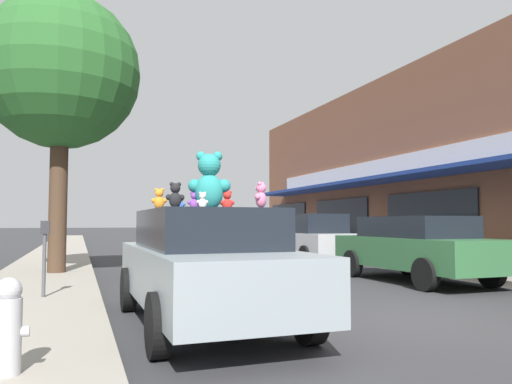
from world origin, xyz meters
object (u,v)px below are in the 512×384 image
object	(u,v)px
teddy_bear_giant	(209,182)
fire_hydrant	(8,326)
parking_meter	(45,248)
teddy_bear_black	(175,196)
parked_car_far_center	(415,247)
teddy_bear_purple	(194,201)
teddy_bear_orange	(159,199)
teddy_bear_pink	(261,195)
teddy_bear_white	(202,201)
teddy_bear_brown	(196,202)
teddy_bear_red	(227,201)
street_tree	(61,73)
plush_art_car	(205,264)
teddy_bear_blue	(181,203)
parked_car_far_right	(309,237)

from	to	relation	value
teddy_bear_giant	fire_hydrant	world-z (taller)	teddy_bear_giant
parking_meter	teddy_bear_black	bearing A→B (deg)	-61.90
parked_car_far_center	fire_hydrant	xyz separation A→B (m)	(-7.98, -5.21, -0.28)
teddy_bear_purple	teddy_bear_orange	distance (m)	0.66
teddy_bear_orange	parking_meter	size ratio (longest dim) A/B	0.22
teddy_bear_pink	teddy_bear_white	bearing A→B (deg)	-104.06
teddy_bear_brown	teddy_bear_white	size ratio (longest dim) A/B	1.39
teddy_bear_red	teddy_bear_pink	size ratio (longest dim) A/B	1.05
teddy_bear_brown	street_tree	bearing A→B (deg)	-4.60
teddy_bear_giant	teddy_bear_red	world-z (taller)	teddy_bear_giant
teddy_bear_red	teddy_bear_white	bearing A→B (deg)	61.67
street_tree	teddy_bear_orange	bearing A→B (deg)	-77.46
teddy_bear_white	teddy_bear_pink	bearing A→B (deg)	114.27
teddy_bear_black	teddy_bear_orange	world-z (taller)	teddy_bear_black
teddy_bear_red	plush_art_car	bearing A→B (deg)	58.77
teddy_bear_black	teddy_bear_red	distance (m)	1.82
teddy_bear_white	teddy_bear_purple	size ratio (longest dim) A/B	0.84
teddy_bear_black	teddy_bear_red	xyz separation A→B (m)	(1.09, 1.46, 0.00)
teddy_bear_brown	teddy_bear_purple	xyz separation A→B (m)	(-0.17, -0.67, -0.02)
plush_art_car	teddy_bear_black	distance (m)	1.20
teddy_bear_black	teddy_bear_purple	distance (m)	1.11
plush_art_car	street_tree	world-z (taller)	street_tree
teddy_bear_blue	parking_meter	xyz separation A→B (m)	(-1.93, 1.88, -0.71)
teddy_bear_blue	parked_car_far_center	size ratio (longest dim) A/B	0.05
fire_hydrant	teddy_bear_brown	bearing A→B (deg)	54.01
teddy_bear_brown	fire_hydrant	xyz separation A→B (m)	(-2.27, -3.12, -1.17)
fire_hydrant	teddy_bear_red	bearing A→B (deg)	46.95
teddy_bear_brown	fire_hydrant	world-z (taller)	teddy_bear_brown
teddy_bear_black	street_tree	xyz separation A→B (m)	(-1.60, 7.42, 3.49)
teddy_bear_black	teddy_bear_brown	bearing A→B (deg)	-109.00
teddy_bear_giant	teddy_bear_brown	size ratio (longest dim) A/B	2.67
teddy_bear_orange	parked_car_far_right	distance (m)	10.98
teddy_bear_white	teddy_bear_pink	xyz separation A→B (m)	(0.52, -0.80, 0.04)
plush_art_car	teddy_bear_blue	size ratio (longest dim) A/B	21.77
teddy_bear_black	teddy_bear_blue	xyz separation A→B (m)	(0.29, 1.18, -0.05)
teddy_bear_white	teddy_bear_pink	size ratio (longest dim) A/B	0.73
teddy_bear_brown	parking_meter	distance (m)	2.76
fire_hydrant	parking_meter	xyz separation A→B (m)	(0.00, 4.51, 0.41)
teddy_bear_giant	teddy_bear_orange	size ratio (longest dim) A/B	2.98
teddy_bear_blue	teddy_bear_purple	size ratio (longest dim) A/B	0.79
teddy_bear_red	street_tree	size ratio (longest dim) A/B	0.05
teddy_bear_red	street_tree	bearing A→B (deg)	-63.32
parked_car_far_center	fire_hydrant	world-z (taller)	parked_car_far_center
teddy_bear_white	parked_car_far_right	world-z (taller)	teddy_bear_white
teddy_bear_blue	parked_car_far_right	distance (m)	10.32
plush_art_car	parked_car_far_center	distance (m)	6.62
teddy_bear_blue	teddy_bear_red	xyz separation A→B (m)	(0.79, 0.29, 0.05)
teddy_bear_black	parking_meter	bearing A→B (deg)	-60.27
teddy_bear_orange	parking_meter	bearing A→B (deg)	-52.60
teddy_bear_blue	parked_car_far_right	xyz separation A→B (m)	(6.05, 8.32, -0.78)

